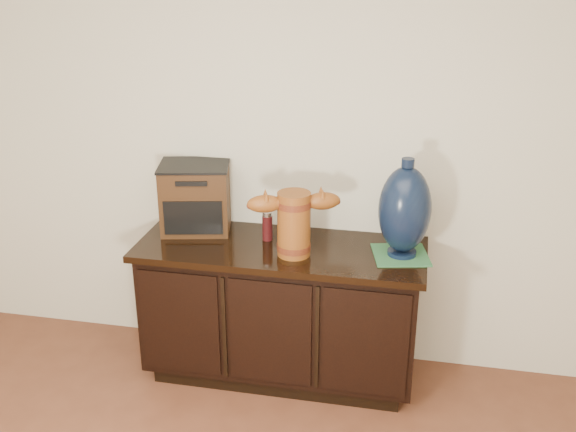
% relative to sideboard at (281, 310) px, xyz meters
% --- Properties ---
extents(sideboard, '(1.46, 0.56, 0.75)m').
position_rel_sideboard_xyz_m(sideboard, '(0.00, 0.00, 0.00)').
color(sideboard, black).
rests_on(sideboard, ground).
extents(terracotta_vessel, '(0.45, 0.23, 0.32)m').
position_rel_sideboard_xyz_m(terracotta_vessel, '(0.08, -0.08, 0.55)').
color(terracotta_vessel, brown).
rests_on(terracotta_vessel, sideboard).
extents(tv_radio, '(0.41, 0.36, 0.36)m').
position_rel_sideboard_xyz_m(tv_radio, '(-0.49, 0.13, 0.55)').
color(tv_radio, '#361E0D').
rests_on(tv_radio, sideboard).
extents(green_mat, '(0.31, 0.31, 0.01)m').
position_rel_sideboard_xyz_m(green_mat, '(0.60, 0.01, 0.37)').
color(green_mat, '#2E683B').
rests_on(green_mat, sideboard).
extents(lamp_base, '(0.30, 0.30, 0.49)m').
position_rel_sideboard_xyz_m(lamp_base, '(0.60, 0.01, 0.61)').
color(lamp_base, black).
rests_on(lamp_base, green_mat).
extents(spray_can, '(0.05, 0.05, 0.15)m').
position_rel_sideboard_xyz_m(spray_can, '(-0.08, 0.07, 0.44)').
color(spray_can, '#5C0F13').
rests_on(spray_can, sideboard).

